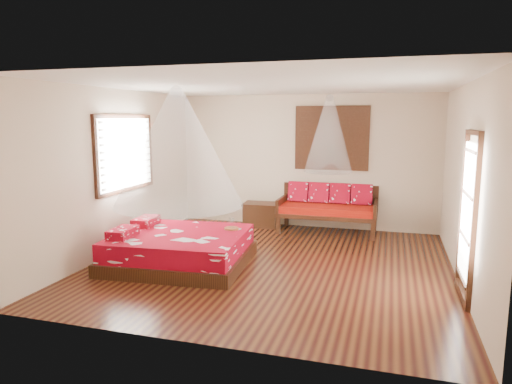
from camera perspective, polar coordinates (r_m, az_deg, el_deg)
room at (r=7.07m, az=2.08°, el=1.86°), size 5.54×5.54×2.84m
bed at (r=7.42m, az=-9.55°, el=-6.98°), size 2.23×2.05×0.64m
daybed at (r=9.43m, az=8.97°, el=-1.80°), size 1.97×0.88×0.98m
storage_chest at (r=9.83m, az=0.65°, el=-2.82°), size 0.77×0.58×0.51m
shutter_panel at (r=9.59m, az=9.44°, el=6.66°), size 1.52×0.06×1.32m
window_left at (r=8.32m, az=-15.99°, el=4.68°), size 0.10×1.74×1.34m
glazed_door at (r=6.39m, az=24.93°, el=-2.80°), size 0.08×1.02×2.16m
wine_tray at (r=7.51m, az=-3.09°, el=-4.31°), size 0.24×0.24×0.19m
mosquito_net_main at (r=7.14m, az=-9.75°, el=5.43°), size 2.01×2.01×1.80m
mosquito_net_daybed at (r=9.13m, az=9.09°, el=7.17°), size 0.95×0.95×1.50m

